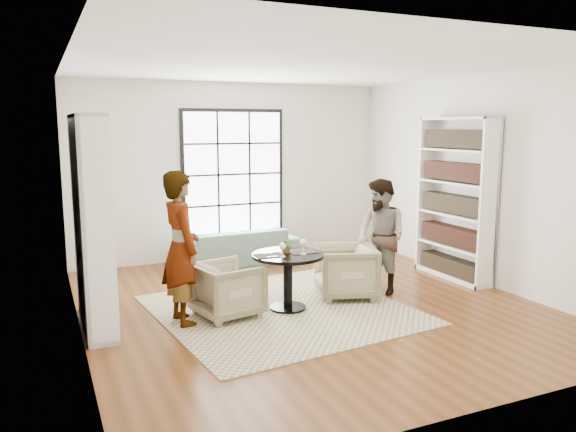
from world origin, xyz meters
name	(u,v)px	position (x,y,z in m)	size (l,w,h in m)	color
ground	(309,305)	(0.00, 0.00, 0.00)	(6.00, 6.00, 0.00)	brown
room_shell	(292,203)	(0.00, 0.54, 1.26)	(6.00, 6.01, 6.00)	silver
rug	(282,310)	(-0.41, -0.05, 0.01)	(2.91, 2.91, 0.01)	#C2B892
pedestal_table	(288,269)	(-0.32, -0.05, 0.52)	(0.89, 0.89, 0.71)	black
sofa	(237,246)	(-0.13, 2.45, 0.29)	(2.01, 0.79, 0.59)	gray
armchair_left	(228,290)	(-1.09, 0.01, 0.33)	(0.71, 0.73, 0.67)	tan
armchair_right	(345,272)	(0.59, 0.10, 0.35)	(0.75, 0.77, 0.70)	#C5C08D
person_left	(181,248)	(-1.64, 0.01, 0.89)	(0.65, 0.43, 1.78)	gray
person_right	(381,236)	(1.14, 0.10, 0.78)	(0.76, 0.59, 1.57)	gray
placemat_left	(269,255)	(-0.57, -0.06, 0.72)	(0.34, 0.26, 0.01)	black
placemat_right	(303,252)	(-0.11, -0.04, 0.72)	(0.34, 0.26, 0.01)	black
cutlery_left	(269,255)	(-0.57, -0.06, 0.72)	(0.14, 0.22, 0.01)	silver
cutlery_right	(303,251)	(-0.11, -0.04, 0.72)	(0.14, 0.22, 0.01)	silver
wine_glass_left	(283,247)	(-0.45, -0.19, 0.84)	(0.08, 0.08, 0.18)	silver
wine_glass_right	(303,243)	(-0.17, -0.17, 0.85)	(0.09, 0.09, 0.19)	silver
flower_centerpiece	(287,246)	(-0.32, -0.02, 0.81)	(0.17, 0.15, 0.19)	gray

